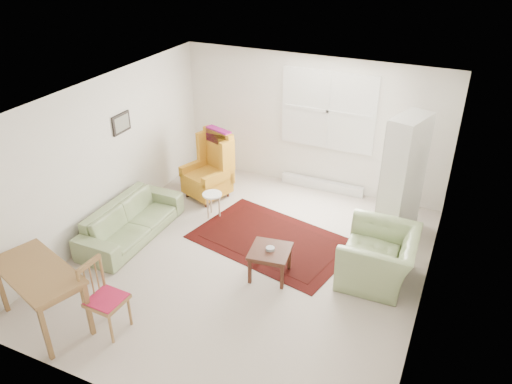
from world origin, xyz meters
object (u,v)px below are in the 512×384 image
at_px(sofa, 130,215).
at_px(stool, 213,205).
at_px(cabinet, 403,176).
at_px(desk, 43,297).
at_px(armchair, 379,252).
at_px(desk_chair, 106,299).
at_px(coffee_table, 270,263).
at_px(wingback_chair, 206,166).

height_order(sofa, stool, sofa).
bearing_deg(cabinet, desk, -115.27).
xyz_separation_m(armchair, desk, (-3.62, -2.63, -0.03)).
distance_m(armchair, desk, 4.47).
height_order(stool, desk_chair, desk_chair).
bearing_deg(cabinet, coffee_table, -108.57).
distance_m(coffee_table, cabinet, 2.58).
xyz_separation_m(sofa, stool, (0.89, 1.09, -0.17)).
relative_size(wingback_chair, stool, 2.82).
relative_size(sofa, armchair, 1.71).
height_order(coffee_table, cabinet, cabinet).
xyz_separation_m(cabinet, desk, (-3.62, -4.06, -0.58)).
bearing_deg(armchair, sofa, -83.39).
bearing_deg(desk, sofa, 96.29).
xyz_separation_m(cabinet, desk_chair, (-2.81, -3.83, -0.50)).
bearing_deg(stool, sofa, -129.30).
relative_size(wingback_chair, desk_chair, 1.28).
xyz_separation_m(sofa, wingback_chair, (0.47, 1.65, 0.23)).
bearing_deg(armchair, desk, -55.67).
height_order(stool, cabinet, cabinet).
distance_m(wingback_chair, desk, 3.73).
xyz_separation_m(armchair, desk_chair, (-2.81, -2.40, 0.04)).
height_order(coffee_table, desk_chair, desk_chair).
xyz_separation_m(sofa, coffee_table, (2.44, -0.03, -0.17)).
height_order(sofa, desk_chair, desk_chair).
relative_size(stool, desk_chair, 0.46).
relative_size(sofa, coffee_table, 3.52).
xyz_separation_m(coffee_table, desk_chair, (-1.40, -1.81, 0.26)).
bearing_deg(cabinet, wingback_chair, -157.76).
distance_m(sofa, desk_chair, 2.11).
distance_m(armchair, coffee_table, 1.54).
height_order(armchair, wingback_chair, wingback_chair).
relative_size(armchair, stool, 2.58).
height_order(cabinet, desk, cabinet).
bearing_deg(wingback_chair, coffee_table, -20.74).
xyz_separation_m(armchair, coffee_table, (-1.41, -0.59, -0.22)).
bearing_deg(desk_chair, stool, 5.34).
relative_size(armchair, cabinet, 0.58).
distance_m(sofa, armchair, 3.89).
bearing_deg(stool, desk_chair, -87.02).
distance_m(sofa, stool, 1.41).
relative_size(coffee_table, cabinet, 0.28).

